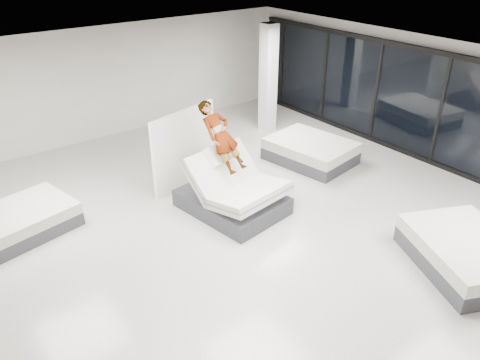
{
  "coord_description": "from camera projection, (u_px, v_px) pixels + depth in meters",
  "views": [
    {
      "loc": [
        -4.9,
        -5.9,
        5.46
      ],
      "look_at": [
        0.15,
        0.79,
        1.0
      ],
      "focal_mm": 35.0,
      "sensor_mm": 36.0,
      "label": 1
    }
  ],
  "objects": [
    {
      "name": "flat_bed_right_far",
      "position": [
        310.0,
        151.0,
        12.46
      ],
      "size": [
        1.92,
        2.36,
        0.59
      ],
      "color": "#333338",
      "rests_on": "floor"
    },
    {
      "name": "remote",
      "position": [
        241.0,
        160.0,
        9.97
      ],
      "size": [
        0.07,
        0.15,
        0.08
      ],
      "primitive_type": "cube",
      "rotation": [
        0.35,
        0.0,
        0.15
      ],
      "color": "black",
      "rests_on": "person"
    },
    {
      "name": "flat_bed_right_near",
      "position": [
        466.0,
        254.0,
        8.47
      ],
      "size": [
        2.38,
        2.65,
        0.6
      ],
      "color": "#333338",
      "rests_on": "floor"
    },
    {
      "name": "hero_bed",
      "position": [
        233.0,
        193.0,
        10.18
      ],
      "size": [
        1.93,
        2.38,
        1.43
      ],
      "color": "#333338",
      "rests_on": "floor"
    },
    {
      "name": "flat_bed_left_far",
      "position": [
        23.0,
        220.0,
        9.53
      ],
      "size": [
        2.16,
        1.8,
        0.52
      ],
      "color": "#333338",
      "rests_on": "floor"
    },
    {
      "name": "room",
      "position": [
        259.0,
        170.0,
        8.58
      ],
      "size": [
        14.0,
        14.04,
        3.2
      ],
      "color": "silver",
      "rests_on": "ground"
    },
    {
      "name": "person",
      "position": [
        222.0,
        150.0,
        9.96
      ],
      "size": [
        0.82,
        1.65,
        1.26
      ],
      "primitive_type": "imported",
      "rotation": [
        0.97,
        0.0,
        0.15
      ],
      "color": "slate",
      "rests_on": "hero_bed"
    },
    {
      "name": "divider_panel",
      "position": [
        185.0,
        148.0,
        11.09
      ],
      "size": [
        1.99,
        0.65,
        1.86
      ],
      "primitive_type": "cube",
      "rotation": [
        0.0,
        0.0,
        0.28
      ],
      "color": "white",
      "rests_on": "floor"
    },
    {
      "name": "storefront_glazing",
      "position": [
        441.0,
        112.0,
        11.78
      ],
      "size": [
        0.12,
        13.4,
        2.92
      ],
      "color": "#212937",
      "rests_on": "floor"
    },
    {
      "name": "column",
      "position": [
        268.0,
        79.0,
        13.87
      ],
      "size": [
        0.4,
        0.4,
        3.2
      ],
      "primitive_type": "cube",
      "color": "silver",
      "rests_on": "floor"
    }
  ]
}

